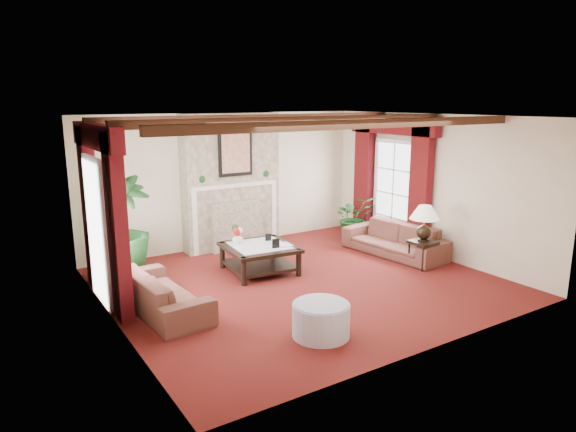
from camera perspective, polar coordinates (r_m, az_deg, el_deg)
floor at (r=8.55m, az=1.56°, el=-7.42°), size 6.00×6.00×0.00m
ceiling at (r=8.02m, az=1.67°, el=10.99°), size 6.00×6.00×0.00m
back_wall at (r=10.53m, az=-6.84°, el=3.96°), size 6.00×0.02×2.70m
left_wall at (r=6.99m, az=-19.20°, el=-1.19°), size 0.02×5.50×2.70m
right_wall at (r=10.15m, az=15.80°, el=3.23°), size 0.02×5.50×2.70m
ceiling_beams at (r=8.03m, az=1.67°, el=10.56°), size 6.00×3.00×0.12m
fireplace at (r=10.23m, az=-6.54°, el=11.30°), size 2.00×0.52×2.70m
french_door_left at (r=7.83m, az=-21.16°, el=5.91°), size 0.10×1.10×2.16m
french_door_right at (r=10.72m, az=11.93°, el=8.13°), size 0.10×1.10×2.16m
curtains_left at (r=7.82m, az=-20.61°, el=9.04°), size 0.20×2.40×2.55m
curtains_right at (r=10.62m, az=11.61°, el=10.37°), size 0.20×2.40×2.55m
sofa_left at (r=7.55m, az=-13.85°, el=-7.51°), size 2.01×0.81×0.76m
sofa_right at (r=10.14m, az=11.75°, el=-2.03°), size 2.21×1.07×0.81m
potted_palm at (r=9.03m, az=-18.10°, el=-3.56°), size 1.75×2.22×1.02m
small_plant at (r=11.19m, az=7.33°, el=-0.64°), size 1.40×1.44×0.74m
coffee_table at (r=9.01m, az=-3.18°, el=-4.76°), size 1.26×1.26×0.47m
side_table at (r=9.54m, az=14.71°, el=-4.12°), size 0.53×0.53×0.49m
ottoman at (r=6.67m, az=3.68°, el=-11.46°), size 0.74×0.74×0.43m
table_lamp at (r=9.39m, az=14.90°, el=-0.74°), size 0.52×0.52×0.66m
flower_vase at (r=9.06m, az=-5.64°, el=-2.50°), size 0.22×0.23×0.20m
book at (r=8.86m, az=-1.01°, el=-2.47°), size 0.22×0.06×0.29m
photo_frame_a at (r=8.74m, az=-1.37°, el=-3.10°), size 0.13×0.06×0.17m
photo_frame_b at (r=9.19m, az=-2.22°, el=-2.41°), size 0.11×0.06×0.14m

